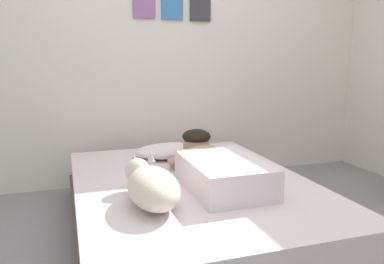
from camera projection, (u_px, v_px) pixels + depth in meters
ground_plane at (255, 264)px, 2.15m from camera, size 11.72×11.72×0.00m
back_wall at (172, 43)px, 3.51m from camera, size 3.86×0.12×2.50m
bed at (192, 208)px, 2.49m from camera, size 1.47×2.01×0.36m
pillow at (169, 151)px, 3.00m from camera, size 0.52×0.32×0.11m
person_lying at (215, 165)px, 2.40m from camera, size 0.43×0.92×0.27m
dog at (151, 186)px, 2.03m from camera, size 0.26×0.57×0.21m
coffee_cup at (199, 155)px, 2.94m from camera, size 0.12×0.09×0.07m
cell_phone at (221, 200)px, 2.10m from camera, size 0.07×0.14×0.01m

